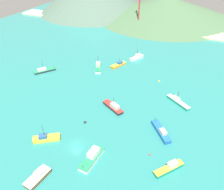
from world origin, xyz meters
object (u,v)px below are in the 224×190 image
object	(u,v)px
buoy_2	(85,122)
fishing_boat_6	(178,102)
fishing_boat_1	(46,138)
fishing_boat_4	(113,107)
buoy_1	(159,81)
fishing_boat_9	(98,67)
fishing_boat_8	(137,57)
fishing_boat_2	(38,177)
fishing_boat_7	(92,157)
fishing_boat_11	(44,70)
radio_tower	(140,1)
fishing_boat_3	(161,131)
buoy_0	(150,155)
fishing_boat_10	(169,168)
fishing_boat_5	(119,65)

from	to	relation	value
buoy_2	fishing_boat_6	bearing A→B (deg)	42.33
fishing_boat_1	fishing_boat_4	distance (m)	26.85
buoy_1	fishing_boat_9	bearing A→B (deg)	179.73
fishing_boat_1	fishing_boat_8	distance (m)	69.34
fishing_boat_1	fishing_boat_2	xyz separation A→B (m)	(7.04, -12.70, 0.05)
fishing_boat_1	fishing_boat_7	distance (m)	17.13
fishing_boat_6	fishing_boat_7	size ratio (longest dim) A/B	1.02
fishing_boat_11	radio_tower	distance (m)	87.05
fishing_boat_7	fishing_boat_3	bearing A→B (deg)	50.92
fishing_boat_9	buoy_0	world-z (taller)	fishing_boat_9
buoy_1	fishing_boat_6	bearing A→B (deg)	-51.30
fishing_boat_11	radio_tower	world-z (taller)	radio_tower
fishing_boat_7	buoy_1	bearing A→B (deg)	82.97
buoy_0	fishing_boat_1	bearing A→B (deg)	-167.00
fishing_boat_9	fishing_boat_8	bearing A→B (deg)	53.24
fishing_boat_11	buoy_1	world-z (taller)	fishing_boat_11
fishing_boat_10	fishing_boat_8	bearing A→B (deg)	116.01
fishing_boat_2	fishing_boat_3	world-z (taller)	fishing_boat_3
fishing_boat_7	buoy_0	distance (m)	16.99
fishing_boat_1	fishing_boat_5	size ratio (longest dim) A/B	0.90
buoy_1	fishing_boat_11	bearing A→B (deg)	-165.87
fishing_boat_3	radio_tower	xyz separation A→B (m)	(-42.43, 102.38, 17.78)
fishing_boat_5	fishing_boat_7	bearing A→B (deg)	-74.52
fishing_boat_2	buoy_1	distance (m)	65.35
fishing_boat_7	fishing_boat_8	xyz separation A→B (m)	(-10.58, 70.27, -0.11)
fishing_boat_8	fishing_boat_10	xyz separation A→B (m)	(31.61, -64.76, -0.08)
buoy_2	fishing_boat_2	bearing A→B (deg)	-90.15
fishing_boat_1	fishing_boat_4	bearing A→B (deg)	61.42
fishing_boat_2	fishing_boat_3	bearing A→B (deg)	50.09
fishing_boat_9	fishing_boat_1	bearing A→B (deg)	-81.91
fishing_boat_6	fishing_boat_7	bearing A→B (deg)	-114.21
fishing_boat_1	fishing_boat_8	size ratio (longest dim) A/B	0.97
fishing_boat_9	fishing_boat_11	bearing A→B (deg)	-148.92
fishing_boat_5	radio_tower	bearing A→B (deg)	99.76
fishing_boat_5	buoy_2	distance (m)	45.87
fishing_boat_6	fishing_boat_11	distance (m)	63.91
fishing_boat_7	fishing_boat_5	bearing A→B (deg)	105.48
fishing_boat_7	fishing_boat_9	world-z (taller)	fishing_boat_9
fishing_boat_9	buoy_1	bearing A→B (deg)	-0.27
fishing_boat_6	fishing_boat_3	bearing A→B (deg)	-95.42
fishing_boat_8	buoy_2	distance (m)	56.78
fishing_boat_11	fishing_boat_9	bearing A→B (deg)	31.08
fishing_boat_4	fishing_boat_5	xyz separation A→B (m)	(-12.08, 34.12, -0.22)
buoy_1	fishing_boat_2	bearing A→B (deg)	-104.57
radio_tower	fishing_boat_2	bearing A→B (deg)	-82.70
fishing_boat_4	buoy_2	world-z (taller)	fishing_boat_4
fishing_boat_3	fishing_boat_6	world-z (taller)	fishing_boat_6
fishing_boat_6	fishing_boat_7	distance (m)	41.96
fishing_boat_1	fishing_boat_10	size ratio (longest dim) A/B	0.99
fishing_boat_6	fishing_boat_11	world-z (taller)	fishing_boat_11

